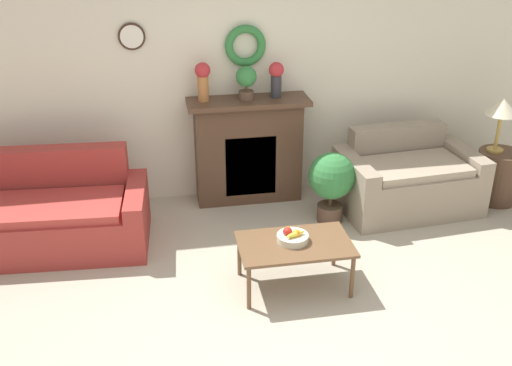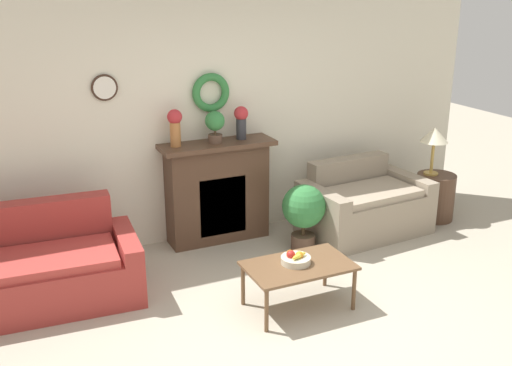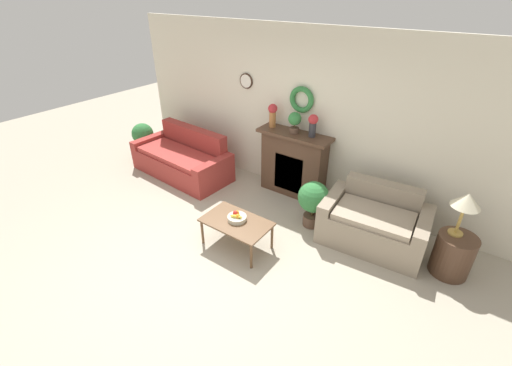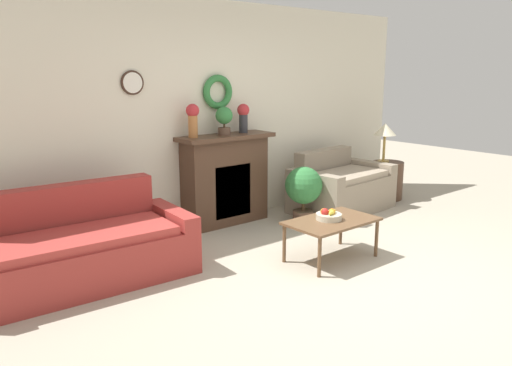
% 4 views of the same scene
% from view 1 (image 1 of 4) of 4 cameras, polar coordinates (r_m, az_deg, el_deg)
% --- Properties ---
extents(ground_plane, '(16.00, 16.00, 0.00)m').
position_cam_1_polar(ground_plane, '(4.66, 3.15, -13.74)').
color(ground_plane, '#ADA38E').
extents(wall_back, '(6.80, 0.15, 2.70)m').
position_cam_1_polar(wall_back, '(6.20, -1.76, 10.64)').
color(wall_back, beige).
rests_on(wall_back, ground_plane).
extents(fireplace, '(1.23, 0.41, 1.12)m').
position_cam_1_polar(fireplace, '(6.27, -0.75, 3.21)').
color(fireplace, '#4C3323').
rests_on(fireplace, ground_plane).
extents(couch_left, '(1.99, 1.01, 0.85)m').
position_cam_1_polar(couch_left, '(5.86, -19.85, -2.99)').
color(couch_left, '#9E332D').
rests_on(couch_left, ground_plane).
extents(loveseat_right, '(1.44, 0.96, 0.80)m').
position_cam_1_polar(loveseat_right, '(6.39, 14.20, 0.28)').
color(loveseat_right, gray).
rests_on(loveseat_right, ground_plane).
extents(coffee_table, '(0.92, 0.56, 0.42)m').
position_cam_1_polar(coffee_table, '(4.91, 3.71, -6.12)').
color(coffee_table, brown).
rests_on(coffee_table, ground_plane).
extents(fruit_bowl, '(0.26, 0.26, 0.12)m').
position_cam_1_polar(fruit_bowl, '(4.89, 3.47, -5.11)').
color(fruit_bowl, beige).
rests_on(fruit_bowl, coffee_table).
extents(side_table_by_loveseat, '(0.46, 0.46, 0.56)m').
position_cam_1_polar(side_table_by_loveseat, '(6.84, 22.00, 0.60)').
color(side_table_by_loveseat, '#4C3323').
rests_on(side_table_by_loveseat, ground_plane).
extents(table_lamp, '(0.32, 0.32, 0.57)m').
position_cam_1_polar(table_lamp, '(6.59, 22.41, 6.57)').
color(table_lamp, '#B28E42').
rests_on(table_lamp, side_table_by_loveseat).
extents(vase_on_mantel_left, '(0.15, 0.15, 0.39)m').
position_cam_1_polar(vase_on_mantel_left, '(5.97, -5.09, 9.87)').
color(vase_on_mantel_left, '#AD6B38').
rests_on(vase_on_mantel_left, fireplace).
extents(vase_on_mantel_right, '(0.15, 0.15, 0.36)m').
position_cam_1_polar(vase_on_mantel_right, '(6.08, 1.94, 10.07)').
color(vase_on_mantel_right, '#2D2D33').
rests_on(vase_on_mantel_right, fireplace).
extents(potted_plant_on_mantel, '(0.21, 0.21, 0.34)m').
position_cam_1_polar(potted_plant_on_mantel, '(6.01, -0.93, 9.80)').
color(potted_plant_on_mantel, brown).
rests_on(potted_plant_on_mantel, fireplace).
extents(potted_plant_floor_by_loveseat, '(0.46, 0.46, 0.73)m').
position_cam_1_polar(potted_plant_floor_by_loveseat, '(5.90, 7.21, 0.31)').
color(potted_plant_floor_by_loveseat, brown).
rests_on(potted_plant_floor_by_loveseat, ground_plane).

